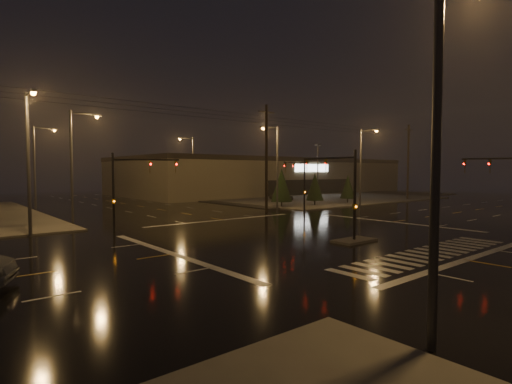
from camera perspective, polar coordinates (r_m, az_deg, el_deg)
ground at (r=29.57m, az=7.59°, el=-5.99°), size 140.00×140.00×0.00m
sidewalk_ne at (r=71.77m, az=6.40°, el=-0.65°), size 36.00×36.00×0.12m
median_island at (r=27.03m, az=13.85°, el=-6.74°), size 3.00×1.60×0.15m
crosswalk at (r=24.44m, az=23.38°, el=-8.10°), size 15.00×2.60×0.01m
stop_bar_near at (r=23.61m, az=27.74°, el=-8.58°), size 16.00×0.50×0.01m
stop_bar_far at (r=37.85m, az=-4.72°, el=-3.99°), size 16.00×0.50×0.01m
parking_lot at (r=74.12m, az=10.20°, el=-0.58°), size 50.00×24.00×0.08m
retail_building at (r=86.72m, az=1.13°, el=2.49°), size 60.20×28.30×7.20m
signal_mast_median at (r=27.22m, az=12.38°, el=1.13°), size 0.25×4.59×6.00m
signal_mast_ne at (r=43.08m, az=6.37°, el=1.90°), size 4.84×1.86×6.00m
signal_mast_nw at (r=32.31m, az=-17.83°, el=1.41°), size 4.84×1.86×6.00m
signal_mast_se at (r=33.21m, az=32.77°, el=0.98°), size 1.55×3.87×6.00m
streetlight_0 at (r=11.38m, az=25.11°, el=8.76°), size 2.77×0.32×10.00m
streetlight_1 at (r=39.26m, az=-24.43°, el=4.48°), size 2.77×0.32×10.00m
streetlight_2 at (r=54.86m, az=-28.78°, el=3.88°), size 2.77×0.32×10.00m
streetlight_3 at (r=48.48m, az=2.80°, el=4.41°), size 2.77×0.32×10.00m
streetlight_4 at (r=64.70m, az=-9.22°, el=4.02°), size 2.77×0.32×10.00m
streetlight_5 at (r=31.56m, az=-29.69°, el=4.78°), size 0.32×2.77×10.00m
streetlight_6 at (r=53.38m, az=14.99°, el=4.18°), size 0.32×2.77×10.00m
utility_pole_1 at (r=44.88m, az=1.50°, el=4.95°), size 2.20×0.32×12.00m
utility_pole_2 at (r=68.39m, az=20.90°, el=4.08°), size 2.20×0.32×12.00m
conifer_0 at (r=51.11m, az=3.67°, el=0.99°), size 2.71×2.71×4.93m
conifer_1 at (r=53.88m, az=8.41°, el=0.75°), size 2.34×2.34×4.35m
conifer_2 at (r=58.58m, az=12.98°, el=0.75°), size 2.16×2.16×4.07m
car_parked at (r=62.27m, az=3.62°, el=-0.58°), size 1.87×4.34×1.46m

